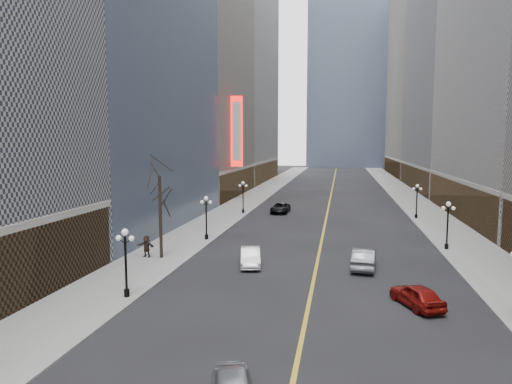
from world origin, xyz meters
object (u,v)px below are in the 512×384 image
at_px(streetlamp_east_2, 448,220).
at_px(streetlamp_west_1, 126,256).
at_px(streetlamp_west_3, 243,194).
at_px(car_sb_mid, 417,295).
at_px(car_sb_far, 364,258).
at_px(car_nb_far, 280,208).
at_px(streetlamp_west_2, 206,213).
at_px(streetlamp_east_3, 417,197).
at_px(car_nb_mid, 250,257).

height_order(streetlamp_east_2, streetlamp_west_1, same).
height_order(streetlamp_west_3, car_sb_mid, streetlamp_west_3).
bearing_deg(streetlamp_east_2, streetlamp_west_3, 142.67).
xyz_separation_m(streetlamp_east_2, car_sb_far, (-7.98, -7.70, -2.06)).
height_order(streetlamp_east_2, car_nb_far, streetlamp_east_2).
height_order(streetlamp_west_2, streetlamp_west_3, same).
bearing_deg(streetlamp_west_1, car_nb_far, 82.33).
distance_m(car_sb_mid, car_sb_far, 8.78).
distance_m(streetlamp_east_3, car_nb_mid, 31.75).
bearing_deg(streetlamp_east_3, streetlamp_west_2, -142.67).
relative_size(streetlamp_east_2, streetlamp_west_2, 1.00).
height_order(streetlamp_west_3, car_nb_far, streetlamp_west_3).
bearing_deg(streetlamp_west_2, streetlamp_east_2, 0.00).
height_order(streetlamp_east_3, car_sb_far, streetlamp_east_3).
bearing_deg(streetlamp_west_3, streetlamp_west_1, -90.00).
bearing_deg(car_sb_mid, streetlamp_west_3, -85.90).
distance_m(streetlamp_east_2, car_nb_mid, 19.36).
height_order(car_sb_mid, car_sb_far, car_sb_far).
height_order(streetlamp_west_1, streetlamp_west_2, same).
height_order(streetlamp_west_3, car_sb_far, streetlamp_west_3).
relative_size(streetlamp_east_3, streetlamp_west_1, 1.00).
xyz_separation_m(streetlamp_west_1, car_nb_far, (5.10, 37.91, -2.18)).
bearing_deg(streetlamp_east_2, car_nb_mid, -153.49).
relative_size(car_nb_mid, car_sb_mid, 1.06).
relative_size(car_nb_far, car_sb_far, 1.02).
bearing_deg(streetlamp_east_2, streetlamp_west_2, 180.00).
relative_size(streetlamp_west_1, car_sb_far, 0.89).
xyz_separation_m(streetlamp_west_3, car_nb_mid, (6.38, -26.59, -2.16)).
bearing_deg(streetlamp_east_3, streetlamp_west_1, -123.25).
bearing_deg(streetlamp_west_2, streetlamp_west_1, -90.00).
height_order(streetlamp_east_3, car_nb_mid, streetlamp_east_3).
relative_size(car_nb_far, car_sb_mid, 1.21).
bearing_deg(car_sb_far, car_nb_mid, 11.38).
bearing_deg(streetlamp_west_2, car_sb_far, -26.23).
relative_size(streetlamp_east_2, car_nb_far, 0.88).
relative_size(streetlamp_west_2, car_nb_far, 0.88).
relative_size(streetlamp_west_3, car_sb_far, 0.89).
relative_size(streetlamp_west_3, car_nb_mid, 1.00).
relative_size(streetlamp_west_1, car_nb_far, 0.88).
xyz_separation_m(streetlamp_east_2, streetlamp_east_3, (0.00, 18.00, 0.00)).
bearing_deg(car_sb_far, streetlamp_east_3, -101.37).
distance_m(streetlamp_west_3, car_sb_mid, 38.75).
distance_m(streetlamp_west_1, streetlamp_west_2, 18.00).
height_order(streetlamp_west_1, car_nb_mid, streetlamp_west_1).
height_order(streetlamp_east_3, streetlamp_west_1, same).
height_order(streetlamp_west_2, car_sb_far, streetlamp_west_2).
height_order(streetlamp_west_2, car_sb_mid, streetlamp_west_2).
distance_m(streetlamp_west_3, car_nb_far, 5.87).
relative_size(streetlamp_east_2, car_nb_mid, 1.00).
bearing_deg(streetlamp_west_3, streetlamp_east_2, -37.33).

